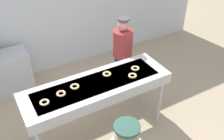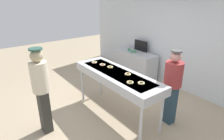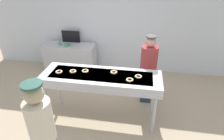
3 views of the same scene
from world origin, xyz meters
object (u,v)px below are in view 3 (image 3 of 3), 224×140
object	(u,v)px
plain_donut_2	(130,80)
plain_donut_3	(138,76)
prep_counter	(70,58)
customer_waiting	(43,134)
paper_cup_2	(60,43)
plain_donut_0	(114,72)
paper_cup_0	(66,45)
fryer_conveyor	(101,79)
menu_display	(71,36)
paper_cup_1	(69,44)
plain_donut_4	(59,72)
plain_donut_1	(85,71)
worker_baker	(148,66)
plain_donut_5	(73,71)

from	to	relation	value
plain_donut_2	plain_donut_3	distance (m)	0.21
plain_donut_3	prep_counter	distance (m)	2.86
customer_waiting	paper_cup_2	bearing A→B (deg)	97.29
plain_donut_3	customer_waiting	distance (m)	1.89
plain_donut_0	customer_waiting	xyz separation A→B (m)	(-0.66, -1.59, -0.08)
prep_counter	paper_cup_0	distance (m)	0.50
fryer_conveyor	plain_donut_2	bearing A→B (deg)	-12.44
menu_display	paper_cup_1	bearing A→B (deg)	-81.09
customer_waiting	paper_cup_0	size ratio (longest dim) A/B	19.04
plain_donut_0	prep_counter	xyz separation A→B (m)	(-1.60, 1.77, -0.64)
plain_donut_4	customer_waiting	xyz separation A→B (m)	(0.38, -1.43, -0.08)
plain_donut_1	fryer_conveyor	bearing A→B (deg)	-11.90
plain_donut_2	paper_cup_2	distance (m)	2.92
plain_donut_4	prep_counter	xyz separation A→B (m)	(-0.55, 1.93, -0.64)
worker_baker	menu_display	xyz separation A→B (m)	(-2.27, 1.38, 0.09)
fryer_conveyor	plain_donut_2	distance (m)	0.58
fryer_conveyor	worker_baker	size ratio (longest dim) A/B	1.41
plain_donut_0	customer_waiting	distance (m)	1.72
worker_baker	customer_waiting	bearing A→B (deg)	60.99
paper_cup_1	paper_cup_2	distance (m)	0.29
plain_donut_5	paper_cup_1	bearing A→B (deg)	112.98
fryer_conveyor	prep_counter	world-z (taller)	fryer_conveyor
plain_donut_2	paper_cup_2	size ratio (longest dim) A/B	1.46
plain_donut_4	plain_donut_5	bearing A→B (deg)	13.65
plain_donut_2	worker_baker	bearing A→B (deg)	67.88
fryer_conveyor	paper_cup_0	distance (m)	2.19
prep_counter	plain_donut_0	bearing A→B (deg)	-47.95
menu_display	plain_donut_1	bearing A→B (deg)	-62.98
customer_waiting	plain_donut_2	bearing A→B (deg)	41.56
prep_counter	paper_cup_1	distance (m)	0.48
plain_donut_0	paper_cup_2	world-z (taller)	plain_donut_0
fryer_conveyor	paper_cup_2	distance (m)	2.44
fryer_conveyor	plain_donut_4	xyz separation A→B (m)	(-0.82, -0.05, 0.11)
customer_waiting	fryer_conveyor	bearing A→B (deg)	61.31
fryer_conveyor	customer_waiting	distance (m)	1.54
plain_donut_3	paper_cup_1	size ratio (longest dim) A/B	1.46
prep_counter	menu_display	xyz separation A→B (m)	(0.00, 0.23, 0.60)
customer_waiting	paper_cup_1	world-z (taller)	customer_waiting
plain_donut_1	customer_waiting	size ratio (longest dim) A/B	0.08
plain_donut_4	paper_cup_1	distance (m)	1.94
plain_donut_0	plain_donut_2	world-z (taller)	same
fryer_conveyor	plain_donut_5	bearing A→B (deg)	178.37
plain_donut_3	customer_waiting	size ratio (longest dim) A/B	0.08
plain_donut_4	menu_display	distance (m)	2.23
plain_donut_2	plain_donut_5	bearing A→B (deg)	172.92
plain_donut_4	customer_waiting	bearing A→B (deg)	-74.96
plain_donut_3	paper_cup_0	bearing A→B (deg)	140.96
plain_donut_5	plain_donut_2	bearing A→B (deg)	-7.08
plain_donut_3	paper_cup_1	world-z (taller)	plain_donut_3
customer_waiting	paper_cup_1	bearing A→B (deg)	92.73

